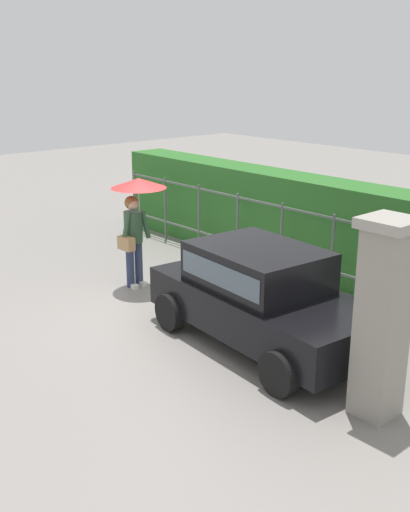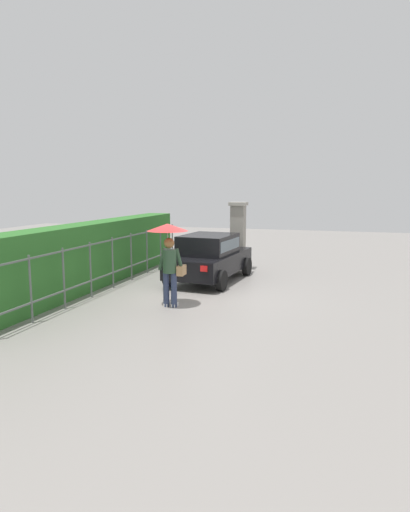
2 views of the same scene
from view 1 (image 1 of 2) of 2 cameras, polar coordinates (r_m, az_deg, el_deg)
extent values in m
plane|color=gray|center=(10.40, -3.54, -5.54)|extent=(40.00, 40.00, 0.00)
cube|color=black|center=(9.22, 5.39, -4.77)|extent=(3.83, 1.96, 0.60)
cube|color=black|center=(9.12, 4.87, -0.99)|extent=(2.02, 1.60, 0.60)
cube|color=#4C5B66|center=(9.11, 4.87, -0.87)|extent=(1.87, 1.61, 0.33)
cylinder|color=black|center=(9.11, 14.61, -7.48)|extent=(0.61, 0.23, 0.60)
cylinder|color=black|center=(7.99, 6.77, -10.69)|extent=(0.61, 0.23, 0.60)
cylinder|color=black|center=(10.71, 4.29, -3.13)|extent=(0.61, 0.23, 0.60)
cylinder|color=black|center=(9.77, -3.26, -5.18)|extent=(0.61, 0.23, 0.60)
cube|color=red|center=(10.85, 1.08, -0.42)|extent=(0.08, 0.20, 0.16)
cube|color=red|center=(10.25, -3.81, -1.53)|extent=(0.08, 0.20, 0.16)
cylinder|color=#2D3856|center=(11.76, -6.11, -0.63)|extent=(0.15, 0.15, 0.86)
cylinder|color=#2D3856|center=(11.65, -6.88, -0.84)|extent=(0.15, 0.15, 0.86)
cube|color=white|center=(11.84, -5.87, -2.49)|extent=(0.26, 0.10, 0.08)
cube|color=white|center=(11.73, -6.64, -2.72)|extent=(0.26, 0.10, 0.08)
cylinder|color=#2D4C33|center=(11.50, -6.62, 2.68)|extent=(0.34, 0.34, 0.58)
sphere|color=#DBAD89|center=(11.40, -6.69, 4.77)|extent=(0.22, 0.22, 0.22)
sphere|color=olive|center=(11.42, -6.79, 4.89)|extent=(0.25, 0.25, 0.25)
cylinder|color=#2D4C33|center=(11.57, -5.52, 2.94)|extent=(0.10, 0.23, 0.56)
cylinder|color=#2D4C33|center=(11.31, -7.25, 2.55)|extent=(0.10, 0.23, 0.56)
cylinder|color=#B2B2B7|center=(11.39, -6.05, 4.34)|extent=(0.02, 0.02, 0.77)
cone|color=red|center=(11.30, -6.12, 6.68)|extent=(1.01, 1.01, 0.18)
cube|color=tan|center=(11.32, -7.24, 1.16)|extent=(0.35, 0.18, 0.24)
cube|color=gray|center=(7.47, 15.92, -6.12)|extent=(0.48, 0.48, 2.30)
cube|color=#9E998E|center=(7.09, 16.72, 2.91)|extent=(0.60, 0.60, 0.12)
cylinder|color=#59605B|center=(15.60, -6.42, 5.05)|extent=(0.05, 0.05, 1.50)
cylinder|color=#59605B|center=(14.64, -3.67, 4.32)|extent=(0.05, 0.05, 1.50)
cylinder|color=#59605B|center=(13.73, -0.56, 3.47)|extent=(0.05, 0.05, 1.50)
cylinder|color=#59605B|center=(12.86, 2.98, 2.50)|extent=(0.05, 0.05, 1.50)
cylinder|color=#59605B|center=(12.06, 7.00, 1.37)|extent=(0.05, 0.05, 1.50)
cylinder|color=#59605B|center=(11.32, 11.57, 0.09)|extent=(0.05, 0.05, 1.50)
cylinder|color=#59605B|center=(10.68, 16.73, -1.36)|extent=(0.05, 0.05, 1.50)
cube|color=#59605B|center=(11.89, 7.12, 4.48)|extent=(9.70, 0.03, 0.04)
cube|color=#59605B|center=(12.14, 6.95, 0.01)|extent=(9.70, 0.03, 0.04)
cube|color=#2D6B28|center=(12.54, 9.28, 2.85)|extent=(10.70, 0.90, 1.90)
camera|label=2|loc=(19.40, -35.12, 10.98)|focal=31.40mm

